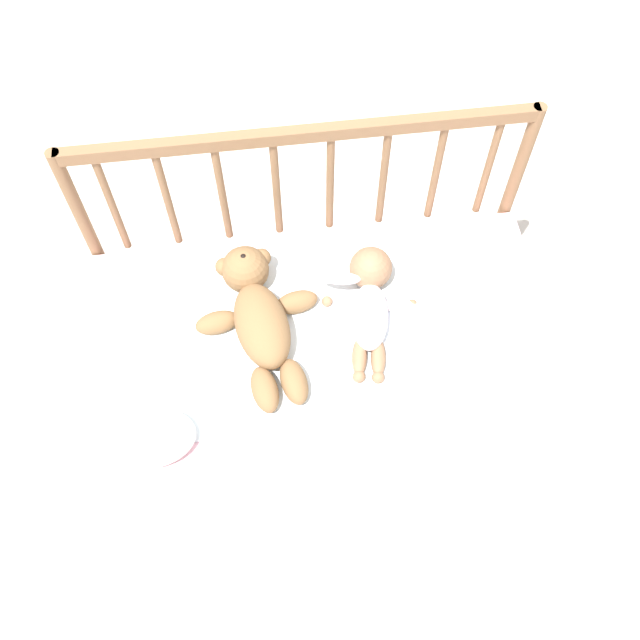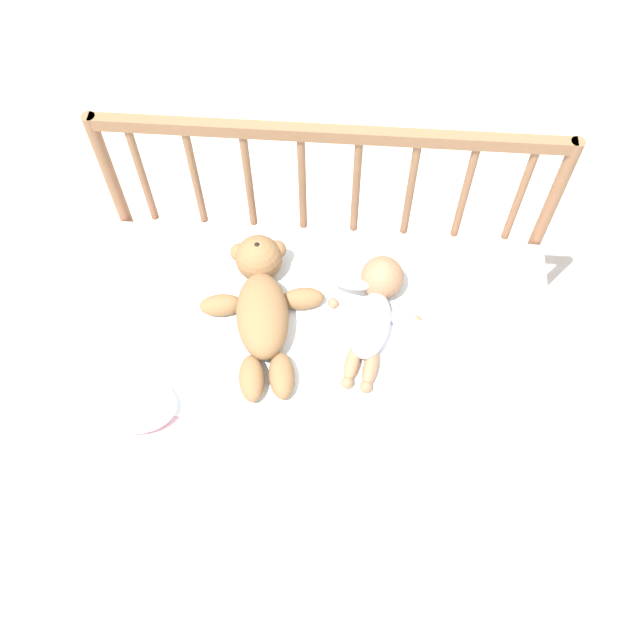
% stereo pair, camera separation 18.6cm
% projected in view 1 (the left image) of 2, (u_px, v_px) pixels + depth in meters
% --- Properties ---
extents(ground_plane, '(12.00, 12.00, 0.00)m').
position_uv_depth(ground_plane, '(320.00, 410.00, 2.37)').
color(ground_plane, silver).
extents(crib_mattress, '(1.25, 0.66, 0.53)m').
position_uv_depth(crib_mattress, '(320.00, 375.00, 2.14)').
color(crib_mattress, '#EDB7C6').
rests_on(crib_mattress, ground_plane).
extents(crib_rail, '(1.25, 0.04, 0.93)m').
position_uv_depth(crib_rail, '(304.00, 202.00, 1.99)').
color(crib_rail, brown).
rests_on(crib_rail, ground_plane).
extents(blanket, '(0.81, 0.55, 0.01)m').
position_uv_depth(blanket, '(310.00, 330.00, 1.91)').
color(blanket, white).
rests_on(blanket, crib_mattress).
extents(teddy_bear, '(0.34, 0.48, 0.13)m').
position_uv_depth(teddy_bear, '(258.00, 314.00, 1.87)').
color(teddy_bear, olive).
rests_on(teddy_bear, crib_mattress).
extents(baby, '(0.27, 0.38, 0.12)m').
position_uv_depth(baby, '(370.00, 299.00, 1.91)').
color(baby, white).
rests_on(baby, crib_mattress).
extents(small_pillow, '(0.23, 0.16, 0.06)m').
position_uv_depth(small_pillow, '(149.00, 438.00, 1.73)').
color(small_pillow, white).
rests_on(small_pillow, crib_mattress).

